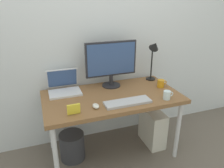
{
  "coord_description": "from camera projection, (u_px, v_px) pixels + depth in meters",
  "views": [
    {
      "loc": [
        -0.66,
        -1.85,
        1.63
      ],
      "look_at": [
        0.0,
        0.0,
        0.82
      ],
      "focal_mm": 34.7,
      "sensor_mm": 36.0,
      "label": 1
    }
  ],
  "objects": [
    {
      "name": "ground_plane",
      "position": [
        112.0,
        151.0,
        2.44
      ],
      "size": [
        6.0,
        6.0,
        0.0
      ],
      "primitive_type": "plane",
      "color": "#665B51"
    },
    {
      "name": "back_wall",
      "position": [
        99.0,
        29.0,
        2.31
      ],
      "size": [
        4.4,
        0.04,
        2.6
      ],
      "primitive_type": "cube",
      "color": "silver",
      "rests_on": "ground_plane"
    },
    {
      "name": "desk",
      "position": [
        112.0,
        100.0,
        2.2
      ],
      "size": [
        1.36,
        0.72,
        0.7
      ],
      "color": "brown",
      "rests_on": "ground_plane"
    },
    {
      "name": "monitor",
      "position": [
        111.0,
        61.0,
        2.29
      ],
      "size": [
        0.56,
        0.2,
        0.49
      ],
      "color": "#232328",
      "rests_on": "desk"
    },
    {
      "name": "laptop",
      "position": [
        64.0,
        87.0,
        2.23
      ],
      "size": [
        0.32,
        0.27,
        0.23
      ],
      "color": "silver",
      "rests_on": "desk"
    },
    {
      "name": "desk_lamp",
      "position": [
        154.0,
        52.0,
        2.42
      ],
      "size": [
        0.11,
        0.16,
        0.48
      ],
      "color": "black",
      "rests_on": "desk"
    },
    {
      "name": "keyboard",
      "position": [
        128.0,
        102.0,
        2.0
      ],
      "size": [
        0.44,
        0.14,
        0.02
      ],
      "primitive_type": "cube",
      "color": "#B2B2B7",
      "rests_on": "desk"
    },
    {
      "name": "mouse",
      "position": [
        96.0,
        106.0,
        1.92
      ],
      "size": [
        0.06,
        0.09,
        0.03
      ],
      "primitive_type": "ellipsoid",
      "color": "silver",
      "rests_on": "desk"
    },
    {
      "name": "coffee_mug",
      "position": [
        161.0,
        83.0,
        2.35
      ],
      "size": [
        0.11,
        0.08,
        0.08
      ],
      "color": "orange",
      "rests_on": "desk"
    },
    {
      "name": "glass_cup",
      "position": [
        167.0,
        95.0,
        2.07
      ],
      "size": [
        0.11,
        0.07,
        0.08
      ],
      "color": "silver",
      "rests_on": "desk"
    },
    {
      "name": "photo_frame",
      "position": [
        74.0,
        109.0,
        1.8
      ],
      "size": [
        0.11,
        0.02,
        0.09
      ],
      "primitive_type": "cube",
      "rotation": [
        0.07,
        0.0,
        0.0
      ],
      "color": "yellow",
      "rests_on": "desk"
    },
    {
      "name": "computer_tower",
      "position": [
        152.0,
        127.0,
        2.51
      ],
      "size": [
        0.18,
        0.36,
        0.42
      ],
      "primitive_type": "cube",
      "color": "silver",
      "rests_on": "ground_plane"
    },
    {
      "name": "wastebasket",
      "position": [
        72.0,
        146.0,
        2.29
      ],
      "size": [
        0.26,
        0.26,
        0.3
      ],
      "primitive_type": "cylinder",
      "color": "#333338",
      "rests_on": "ground_plane"
    }
  ]
}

